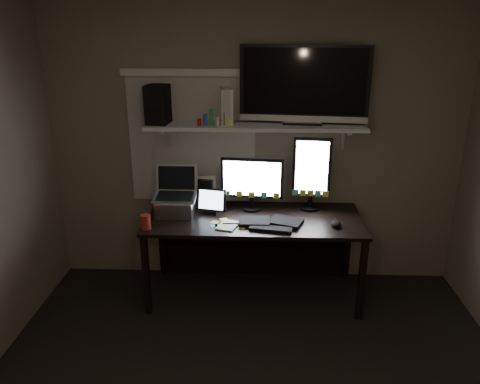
# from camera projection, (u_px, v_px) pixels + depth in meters

# --- Properties ---
(back_wall) EXTENTS (3.60, 0.00, 3.60)m
(back_wall) POSITION_uv_depth(u_px,v_px,m) (255.00, 146.00, 4.09)
(back_wall) COLOR #6C604D
(back_wall) RESTS_ON floor
(window_blinds) EXTENTS (1.10, 0.02, 1.10)m
(window_blinds) POSITION_uv_depth(u_px,v_px,m) (192.00, 140.00, 4.08)
(window_blinds) COLOR beige
(window_blinds) RESTS_ON back_wall
(desk) EXTENTS (1.80, 0.75, 0.73)m
(desk) POSITION_uv_depth(u_px,v_px,m) (254.00, 231.00, 4.09)
(desk) COLOR black
(desk) RESTS_ON floor
(wall_shelf) EXTENTS (1.80, 0.35, 0.03)m
(wall_shelf) POSITION_uv_depth(u_px,v_px,m) (255.00, 126.00, 3.85)
(wall_shelf) COLOR beige
(wall_shelf) RESTS_ON back_wall
(monitor_landscape) EXTENTS (0.54, 0.11, 0.47)m
(monitor_landscape) POSITION_uv_depth(u_px,v_px,m) (252.00, 184.00, 4.01)
(monitor_landscape) COLOR black
(monitor_landscape) RESTS_ON desk
(monitor_portrait) EXTENTS (0.33, 0.10, 0.65)m
(monitor_portrait) POSITION_uv_depth(u_px,v_px,m) (311.00, 173.00, 4.00)
(monitor_portrait) COLOR black
(monitor_portrait) RESTS_ON desk
(keyboard) EXTENTS (0.54, 0.30, 0.03)m
(keyboard) POSITION_uv_depth(u_px,v_px,m) (270.00, 222.00, 3.79)
(keyboard) COLOR black
(keyboard) RESTS_ON desk
(mouse) EXTENTS (0.09, 0.13, 0.04)m
(mouse) POSITION_uv_depth(u_px,v_px,m) (336.00, 223.00, 3.74)
(mouse) COLOR black
(mouse) RESTS_ON desk
(notepad) EXTENTS (0.20, 0.24, 0.01)m
(notepad) POSITION_uv_depth(u_px,v_px,m) (228.00, 225.00, 3.74)
(notepad) COLOR white
(notepad) RESTS_ON desk
(tablet) EXTENTS (0.27, 0.16, 0.22)m
(tablet) POSITION_uv_depth(u_px,v_px,m) (211.00, 201.00, 3.96)
(tablet) COLOR black
(tablet) RESTS_ON desk
(file_sorter) EXTENTS (0.23, 0.14, 0.28)m
(file_sorter) POSITION_uv_depth(u_px,v_px,m) (202.00, 191.00, 4.11)
(file_sorter) COLOR black
(file_sorter) RESTS_ON desk
(laptop) EXTENTS (0.36, 0.29, 0.40)m
(laptop) POSITION_uv_depth(u_px,v_px,m) (175.00, 192.00, 3.91)
(laptop) COLOR silver
(laptop) RESTS_ON desk
(cup) EXTENTS (0.08, 0.08, 0.12)m
(cup) POSITION_uv_depth(u_px,v_px,m) (146.00, 222.00, 3.68)
(cup) COLOR maroon
(cup) RESTS_ON desk
(sticky_notes) EXTENTS (0.32, 0.28, 0.00)m
(sticky_notes) POSITION_uv_depth(u_px,v_px,m) (228.00, 224.00, 3.79)
(sticky_notes) COLOR yellow
(sticky_notes) RESTS_ON desk
(tv) EXTENTS (1.06, 0.31, 0.63)m
(tv) POSITION_uv_depth(u_px,v_px,m) (304.00, 85.00, 3.77)
(tv) COLOR black
(tv) RESTS_ON wall_shelf
(game_console) EXTENTS (0.12, 0.25, 0.29)m
(game_console) POSITION_uv_depth(u_px,v_px,m) (227.00, 106.00, 3.83)
(game_console) COLOR beige
(game_console) RESTS_ON wall_shelf
(speaker) EXTENTS (0.19, 0.23, 0.31)m
(speaker) POSITION_uv_depth(u_px,v_px,m) (158.00, 104.00, 3.82)
(speaker) COLOR black
(speaker) RESTS_ON wall_shelf
(bottles) EXTENTS (0.20, 0.08, 0.13)m
(bottles) POSITION_uv_depth(u_px,v_px,m) (215.00, 118.00, 3.76)
(bottles) COLOR #A50F0C
(bottles) RESTS_ON wall_shelf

